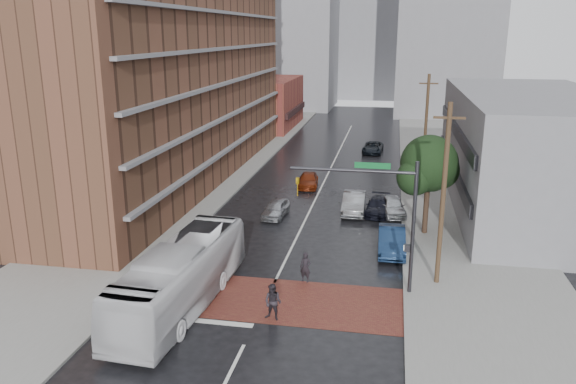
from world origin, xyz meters
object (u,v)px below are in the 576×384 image
Objects in this scene: car_travel_a at (276,209)px; car_travel_b at (354,203)px; suv_travel at (373,147)px; car_travel_c at (308,180)px; transit_bus at (181,276)px; car_parked_mid at (378,206)px; car_parked_near at (392,240)px; car_parked_far at (393,206)px; pedestrian_b at (273,302)px; pedestrian_a at (305,267)px.

car_travel_b reaches higher than car_travel_a.
car_travel_c is at bearing -103.79° from suv_travel.
transit_bus is 23.97m from car_travel_c.
car_travel_b reaches higher than suv_travel.
car_travel_b is at bearing -61.06° from car_travel_c.
transit_bus is 2.83× the size of car_parked_mid.
car_travel_a is 0.79× the size of car_travel_b.
suv_travel is 30.32m from car_parked_near.
transit_bus is at bearing -113.60° from car_parked_mid.
car_parked_far is at bearing 0.12° from car_travel_b.
transit_bus is 6.42× the size of pedestrian_b.
transit_bus is at bearing -131.47° from car_parked_far.
car_parked_near is at bearing -69.85° from car_travel_b.
pedestrian_a is 19.99m from car_travel_c.
car_parked_near is at bearing 75.34° from pedestrian_b.
transit_bus is 19.35m from car_parked_mid.
pedestrian_a is 0.36× the size of car_travel_b.
car_parked_far is at bearing 87.11° from pedestrian_b.
car_parked_far is (7.50, -6.79, 0.10)m from car_travel_c.
car_travel_a is (1.69, 14.86, -1.00)m from transit_bus.
pedestrian_a is at bearing -86.65° from car_travel_c.
pedestrian_b is 40.19m from suv_travel.
car_parked_near is at bearing 45.53° from transit_bus.
pedestrian_a is 0.38× the size of suv_travel.
car_travel_b is at bearing -87.21° from suv_travel.
pedestrian_a is 4.58m from pedestrian_b.
car_travel_a is 0.91× the size of car_parked_far.
car_travel_a is (-3.96, 10.86, -0.23)m from pedestrian_a.
car_parked_near is (4.64, 5.34, -0.08)m from pedestrian_a.
car_travel_a is 0.90× the size of car_parked_mid.
suv_travel is at bearing 100.17° from pedestrian_b.
pedestrian_b is at bearing -117.77° from car_parked_far.
pedestrian_b reaches higher than car_travel_c.
car_travel_a reaches higher than car_travel_c.
car_travel_a is (-3.09, 15.36, -0.28)m from pedestrian_b.
car_parked_far is at bearing 83.27° from pedestrian_a.
car_travel_a is 0.82× the size of suv_travel.
pedestrian_a is 0.42× the size of car_travel_c.
car_parked_mid is 1.10m from car_parked_far.
car_parked_near is (2.92, -7.61, -0.00)m from car_travel_b.
pedestrian_b is 17.64m from car_travel_b.
car_travel_a is 8.86m from car_parked_far.
car_parked_mid is at bearing 96.52° from car_parked_near.
pedestrian_b is 0.49× the size of car_travel_a.
transit_bus is at bearing -114.35° from car_travel_b.
car_travel_c is at bearing 109.27° from pedestrian_b.
car_parked_near is at bearing -77.04° from car_parked_mid.
car_parked_mid is at bearing -82.59° from suv_travel.
car_parked_near is at bearing -81.36° from suv_travel.
pedestrian_b is 18.35m from car_parked_far.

